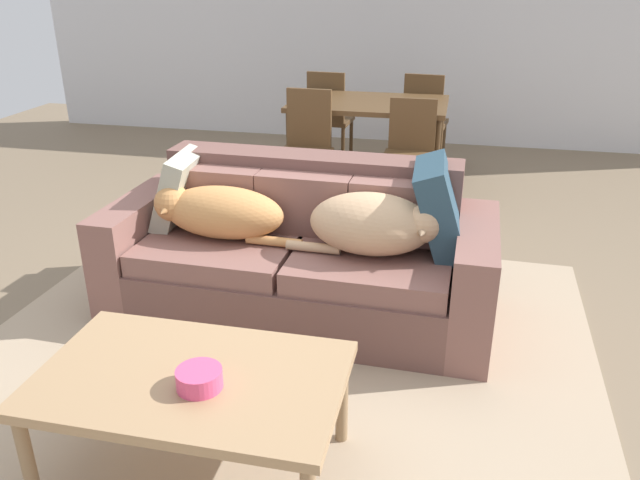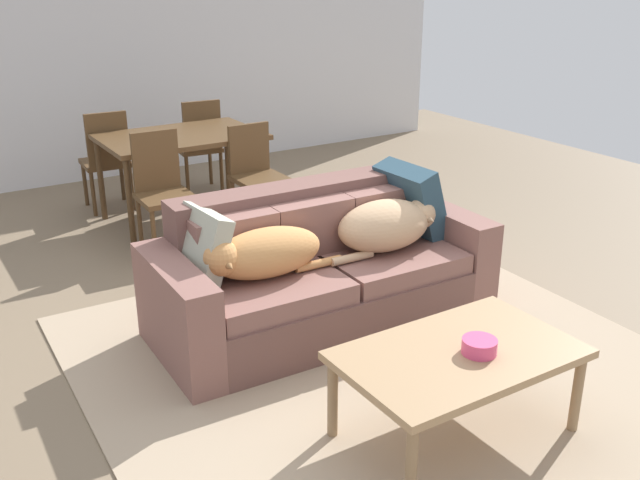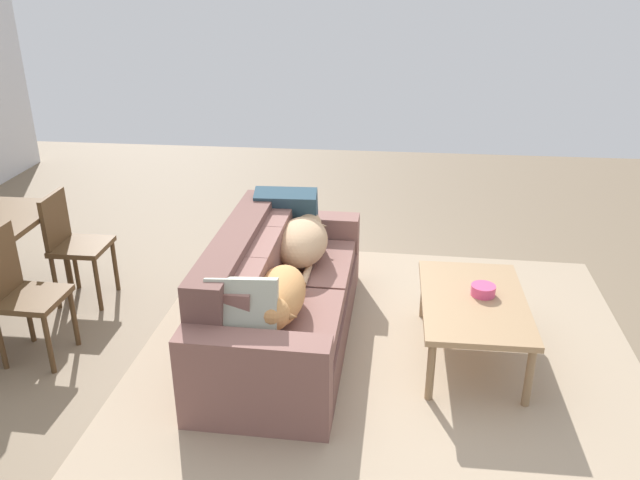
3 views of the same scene
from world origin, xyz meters
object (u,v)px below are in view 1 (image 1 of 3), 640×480
couch (301,256)px  dining_chair_far_right (424,118)px  dining_table (369,110)px  dog_on_left_cushion (218,212)px  dining_chair_near_right (410,151)px  coffee_table (191,385)px  throw_pillow_by_left_arm (178,190)px  throw_pillow_by_right_arm (441,208)px  dining_chair_near_left (306,144)px  dog_on_right_cushion (375,224)px  dining_chair_far_left (329,114)px  bowl_on_coffee_table (199,379)px

couch → dining_chair_far_right: dining_chair_far_right is taller
couch → dining_table: size_ratio=1.61×
dog_on_left_cushion → dining_chair_near_right: bearing=65.0°
couch → coffee_table: couch is taller
dog_on_left_cushion → throw_pillow_by_left_arm: throw_pillow_by_left_arm is taller
throw_pillow_by_right_arm → dining_chair_near_left: 1.96m
dining_table → coffee_table: bearing=-91.8°
couch → dining_chair_near_left: dining_chair_near_left is taller
couch → dining_chair_near_right: size_ratio=2.38×
throw_pillow_by_right_arm → coffee_table: bearing=-120.7°
dining_chair_far_right → throw_pillow_by_right_arm: bearing=101.3°
dog_on_right_cushion → coffee_table: bearing=-110.8°
coffee_table → dining_chair_far_left: dining_chair_far_left is taller
coffee_table → dining_chair_near_left: dining_chair_near_left is taller
throw_pillow_by_right_arm → dining_table: bearing=107.5°
dog_on_left_cushion → dining_table: bearing=80.1°
dog_on_right_cushion → dining_chair_near_left: bearing=115.6°
throw_pillow_by_right_arm → coffee_table: (-0.81, -1.37, -0.25)m
dog_on_right_cushion → dining_chair_near_right: bearing=90.7°
throw_pillow_by_left_arm → dining_chair_near_left: 1.62m
dining_chair_near_left → dining_chair_near_right: (0.82, 0.03, -0.01)m
dining_chair_near_left → dining_chair_far_left: size_ratio=1.02×
coffee_table → dining_chair_near_right: size_ratio=1.25×
coffee_table → dining_table: (0.11, 3.59, 0.28)m
bowl_on_coffee_table → dining_table: bearing=89.2°
couch → dining_chair_far_right: bearing=82.2°
dining_chair_near_left → dining_chair_far_left: dining_chair_near_left is taller
dog_on_left_cushion → dining_chair_near_right: dining_chair_near_right is taller
couch → throw_pillow_by_right_arm: 0.81m
bowl_on_coffee_table → dining_chair_near_right: (0.46, 3.08, 0.01)m
dining_table → dining_chair_far_left: size_ratio=1.44×
dog_on_left_cushion → throw_pillow_by_left_arm: bearing=152.0°
dog_on_right_cushion → throw_pillow_by_left_arm: (-1.16, 0.20, 0.03)m
throw_pillow_by_right_arm → dining_table: (-0.70, 2.22, 0.02)m
dining_chair_near_right → dining_table: bearing=125.3°
coffee_table → bowl_on_coffee_table: 0.12m
dining_table → dining_chair_near_left: (-0.41, -0.60, -0.17)m
bowl_on_coffee_table → dining_chair_near_left: (-0.36, 3.05, 0.02)m
dining_chair_near_left → throw_pillow_by_left_arm: bearing=-101.2°
throw_pillow_by_left_arm → dining_chair_near_left: (0.36, 1.58, -0.12)m
dog_on_right_cushion → dining_chair_near_right: dining_chair_near_right is taller
dog_on_left_cushion → bowl_on_coffee_table: bearing=-70.4°
dining_chair_near_right → dining_chair_far_left: bearing=126.9°
dining_table → dining_chair_far_left: (-0.47, 0.59, -0.19)m
dog_on_left_cushion → throw_pillow_by_left_arm: (-0.30, 0.17, 0.04)m
dog_on_left_cushion → dining_chair_near_left: (0.07, 1.74, -0.07)m
dog_on_left_cushion → dining_chair_near_right: (0.88, 1.77, -0.09)m
couch → dog_on_left_cushion: 0.52m
throw_pillow_by_right_arm → dining_chair_far_right: dining_chair_far_right is taller
throw_pillow_by_right_arm → bowl_on_coffee_table: 1.63m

